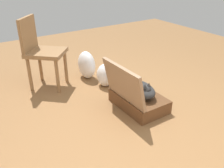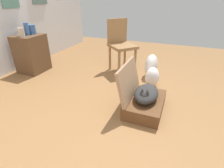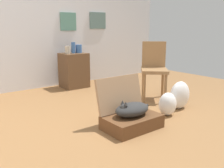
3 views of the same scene
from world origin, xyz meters
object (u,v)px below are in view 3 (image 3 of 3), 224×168
side_table (74,70)px  plastic_bag_clear (180,95)px  cat (132,109)px  vase_round (73,48)px  plastic_bag_white (168,104)px  chair (154,68)px  vase_short (79,49)px  suitcase_base (132,122)px  vase_tall (68,50)px

side_table → plastic_bag_clear: bearing=-75.3°
cat → vase_round: vase_round is taller
plastic_bag_clear → side_table: size_ratio=0.60×
plastic_bag_white → plastic_bag_clear: (0.36, 0.09, 0.04)m
plastic_bag_white → vase_round: bearing=94.9°
cat → plastic_bag_clear: 1.05m
plastic_bag_white → plastic_bag_clear: size_ratio=0.78×
vase_round → chair: 1.65m
plastic_bag_clear → vase_short: bearing=101.7°
cat → chair: size_ratio=0.56×
plastic_bag_white → vase_round: 2.27m
plastic_bag_clear → suitcase_base: bearing=-172.9°
plastic_bag_clear → chair: bearing=81.2°
plastic_bag_white → vase_round: (-0.19, 2.18, 0.62)m
vase_round → chair: chair is taller
suitcase_base → vase_tall: 2.36m
plastic_bag_clear → side_table: bearing=104.7°
suitcase_base → chair: size_ratio=0.70×
plastic_bag_white → vase_tall: 2.28m
plastic_bag_clear → chair: 0.68m
side_table → plastic_bag_white: bearing=-85.1°
vase_tall → vase_round: vase_round is taller
cat → vase_short: vase_short is taller
suitcase_base → vase_short: size_ratio=4.10×
chair → vase_short: bearing=151.6°
vase_short → vase_round: bearing=178.8°
suitcase_base → side_table: 2.29m
plastic_bag_white → chair: bearing=56.3°
vase_round → suitcase_base: bearing=-102.4°
plastic_bag_clear → vase_tall: size_ratio=2.84×
plastic_bag_clear → chair: (0.09, 0.60, 0.31)m
vase_tall → vase_short: bearing=-2.9°
chair → plastic_bag_white: bearing=-81.5°
vase_short → chair: size_ratio=0.17×
side_table → vase_short: bearing=-3.5°
suitcase_base → plastic_bag_white: plastic_bag_white is taller
plastic_bag_clear → vase_round: bearing=104.7°
vase_short → vase_tall: bearing=177.1°
vase_tall → suitcase_base: bearing=-99.4°
plastic_bag_white → side_table: side_table is taller
vase_tall → cat: bearing=-99.5°
plastic_bag_clear → plastic_bag_white: bearing=-166.7°
side_table → vase_round: 0.44m
vase_round → vase_short: bearing=-1.2°
plastic_bag_clear → vase_round: size_ratio=1.91×
vase_tall → chair: chair is taller
cat → plastic_bag_clear: (1.04, 0.13, -0.03)m
suitcase_base → plastic_bag_clear: 1.05m
suitcase_base → vase_tall: vase_tall is taller
cat → vase_tall: 2.32m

